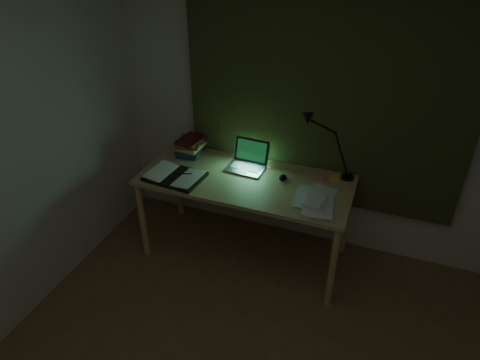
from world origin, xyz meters
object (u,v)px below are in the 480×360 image
(loose_papers, at_px, (309,198))
(open_textbook, at_px, (175,176))
(book_stack, at_px, (191,145))
(desk_lamp, at_px, (352,148))
(desk, at_px, (245,217))
(laptop, at_px, (245,158))

(loose_papers, bearing_deg, open_textbook, -175.46)
(book_stack, xyz_separation_m, loose_papers, (1.12, -0.33, -0.07))
(desk_lamp, bearing_deg, desk, -151.27)
(loose_papers, bearing_deg, desk_lamp, 60.93)
(open_textbook, height_order, book_stack, book_stack)
(desk, xyz_separation_m, loose_papers, (0.53, -0.10, 0.39))
(desk_lamp, bearing_deg, open_textbook, -152.06)
(laptop, bearing_deg, open_textbook, -142.70)
(desk, height_order, laptop, laptop)
(laptop, xyz_separation_m, loose_papers, (0.58, -0.24, -0.10))
(open_textbook, relative_size, desk_lamp, 0.80)
(desk, height_order, loose_papers, loose_papers)
(desk, bearing_deg, loose_papers, -10.61)
(laptop, xyz_separation_m, book_stack, (-0.53, 0.09, -0.03))
(laptop, height_order, book_stack, laptop)
(book_stack, bearing_deg, loose_papers, -16.24)
(desk, xyz_separation_m, desk_lamp, (0.75, 0.29, 0.65))
(desk, relative_size, loose_papers, 5.17)
(laptop, relative_size, open_textbook, 0.77)
(book_stack, relative_size, desk_lamp, 0.44)
(desk, height_order, book_stack, book_stack)
(desk, bearing_deg, desk_lamp, 21.25)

